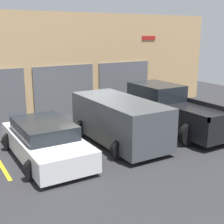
{
  "coord_description": "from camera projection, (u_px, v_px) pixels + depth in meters",
  "views": [
    {
      "loc": [
        -5.95,
        -11.35,
        4.11
      ],
      "look_at": [
        0.0,
        -1.32,
        1.1
      ],
      "focal_mm": 50.0,
      "sensor_mm": 36.0,
      "label": 1
    }
  ],
  "objects": [
    {
      "name": "parking_stripe_centre",
      "position": [
        149.0,
        136.0,
        12.61
      ],
      "size": [
        0.12,
        2.2,
        0.01
      ],
      "primitive_type": "cube",
      "color": "gold",
      "rests_on": "ground"
    },
    {
      "name": "pickup_truck",
      "position": [
        172.0,
        110.0,
        13.36
      ],
      "size": [
        2.46,
        5.12,
        1.83
      ],
      "color": "black",
      "rests_on": "ground"
    },
    {
      "name": "shophouse_building",
      "position": [
        65.0,
        66.0,
        15.53
      ],
      "size": [
        17.97,
        0.68,
        5.03
      ],
      "color": "tan",
      "rests_on": "ground"
    },
    {
      "name": "sedan_side",
      "position": [
        119.0,
        120.0,
        11.68
      ],
      "size": [
        2.28,
        4.44,
        1.69
      ],
      "color": "#474C51",
      "rests_on": "ground"
    },
    {
      "name": "sedan_white",
      "position": [
        45.0,
        141.0,
        10.35
      ],
      "size": [
        2.25,
        4.44,
        1.25
      ],
      "color": "white",
      "rests_on": "ground"
    },
    {
      "name": "ground_plane",
      "position": [
        96.0,
        130.0,
        13.42
      ],
      "size": [
        28.0,
        28.0,
        0.0
      ],
      "primitive_type": "plane",
      "color": "#2D2D30"
    },
    {
      "name": "parking_stripe_far_left",
      "position": [
        2.0,
        167.0,
        9.77
      ],
      "size": [
        0.12,
        2.2,
        0.01
      ],
      "primitive_type": "cube",
      "color": "gold",
      "rests_on": "ground"
    },
    {
      "name": "parking_stripe_right",
      "position": [
        200.0,
        126.0,
        14.03
      ],
      "size": [
        0.12,
        2.2,
        0.01
      ],
      "primitive_type": "cube",
      "color": "gold",
      "rests_on": "ground"
    },
    {
      "name": "parking_stripe_left",
      "position": [
        85.0,
        150.0,
        11.19
      ],
      "size": [
        0.12,
        2.2,
        0.01
      ],
      "primitive_type": "cube",
      "color": "gold",
      "rests_on": "ground"
    }
  ]
}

